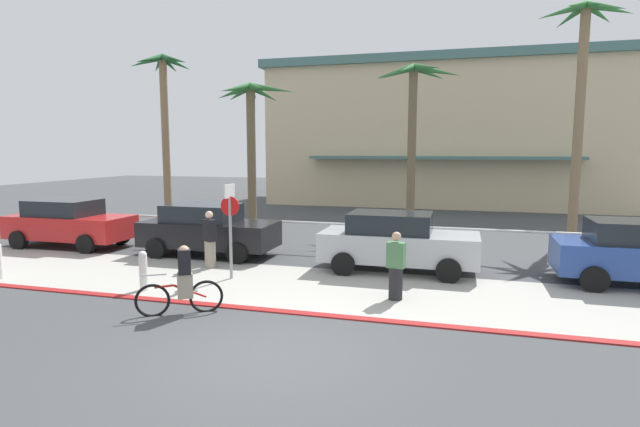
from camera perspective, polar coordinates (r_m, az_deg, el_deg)
ground_plane at (r=18.22m, az=5.93°, el=-3.73°), size 80.00×80.00×0.00m
sidewalk_strip at (r=12.69m, az=1.35°, el=-8.54°), size 44.00×4.00×0.02m
curb_paint at (r=10.85m, az=-1.35°, el=-11.29°), size 44.00×0.24×0.03m
building_backdrop at (r=35.05m, az=13.90°, el=8.73°), size 21.94×12.19×8.92m
rail_fence at (r=16.62m, az=5.07°, el=-1.86°), size 24.85×0.08×1.04m
stop_sign_bike_lane at (r=13.54m, az=-10.15°, el=-0.44°), size 0.52×0.56×2.56m
bollard_0 at (r=13.18m, az=-19.39°, el=-6.09°), size 0.20×0.20×1.00m
palm_tree_0 at (r=25.70m, az=-17.37°, el=12.57°), size 3.29×3.27×7.95m
palm_tree_1 at (r=21.02m, az=-7.81°, el=10.50°), size 3.21×3.18×6.17m
palm_tree_2 at (r=21.69m, az=10.57°, el=12.01°), size 3.72×3.19×6.98m
palm_tree_3 at (r=22.06m, az=27.59°, el=14.98°), size 3.33×3.24×8.95m
car_red_0 at (r=20.06m, az=-26.58°, el=-0.93°), size 4.40×2.02×1.69m
car_black_1 at (r=16.85m, az=-12.61°, el=-1.76°), size 4.40×2.02×1.69m
car_silver_2 at (r=14.47m, az=8.71°, el=-3.15°), size 4.40×2.02×1.69m
cyclist_red_0 at (r=11.10m, az=-15.30°, el=-7.46°), size 1.58×1.00×1.50m
pedestrian_0 at (r=11.76m, az=8.59°, el=-6.25°), size 0.44×0.37×1.61m
pedestrian_1 at (r=15.05m, az=-12.38°, el=-3.17°), size 0.48×0.45×1.69m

